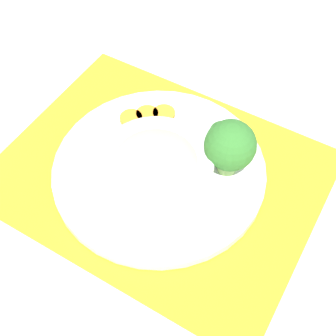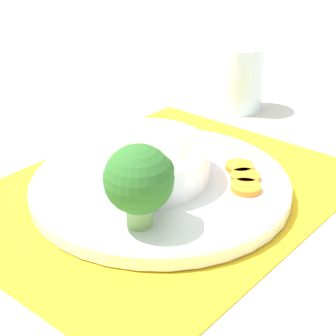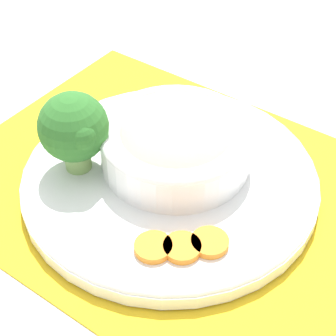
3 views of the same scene
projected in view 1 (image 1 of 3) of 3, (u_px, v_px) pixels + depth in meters
ground_plane at (159, 174)px, 0.73m from camera, size 4.00×4.00×0.00m
placemat at (159, 173)px, 0.72m from camera, size 0.49×0.38×0.00m
plate at (159, 168)px, 0.71m from camera, size 0.32×0.32×0.02m
bowl at (156, 167)px, 0.67m from camera, size 0.17×0.17×0.06m
broccoli_floret at (230, 146)px, 0.66m from camera, size 0.08×0.08×0.09m
carrot_slice_near at (164, 114)px, 0.77m from camera, size 0.04×0.04×0.01m
carrot_slice_middle at (147, 114)px, 0.77m from camera, size 0.04×0.04×0.01m
carrot_slice_far at (131, 118)px, 0.76m from camera, size 0.04×0.04×0.01m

